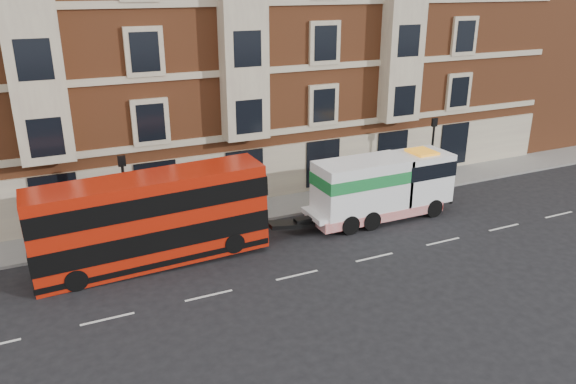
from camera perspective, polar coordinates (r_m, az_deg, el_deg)
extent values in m
plane|color=black|center=(24.71, 0.92, -8.45)|extent=(120.00, 120.00, 0.00)
cube|color=slate|center=(30.92, -5.18, -2.19)|extent=(90.00, 3.00, 0.15)
cube|color=brown|center=(35.96, -9.16, 15.54)|extent=(45.00, 12.00, 18.00)
cube|color=brown|center=(53.38, 27.06, 15.20)|extent=(18.00, 10.00, 18.00)
cylinder|color=black|center=(27.65, -16.11, -1.13)|extent=(0.14, 0.14, 4.00)
cube|color=black|center=(26.97, -16.54, 3.03)|extent=(0.35, 0.15, 0.50)
cylinder|color=black|center=(34.86, 14.36, 3.51)|extent=(0.14, 0.14, 4.00)
cube|color=black|center=(34.33, 14.67, 6.86)|extent=(0.35, 0.15, 0.50)
cube|color=#B71C0A|center=(25.53, -13.71, -2.74)|extent=(10.19, 2.28, 4.01)
cube|color=black|center=(25.76, -13.60, -3.95)|extent=(10.23, 2.34, 0.96)
cube|color=black|center=(25.15, -13.91, -0.55)|extent=(10.23, 2.34, 0.91)
cylinder|color=black|center=(24.97, -20.72, -8.34)|extent=(0.95, 0.29, 0.95)
cylinder|color=black|center=(26.81, -21.15, -6.36)|extent=(0.95, 0.29, 0.95)
cylinder|color=black|center=(25.99, -5.49, -5.16)|extent=(0.95, 0.29, 0.95)
cylinder|color=black|center=(27.76, -6.94, -3.48)|extent=(0.95, 0.29, 0.95)
cube|color=white|center=(30.38, 9.13, -1.19)|extent=(8.19, 2.09, 0.27)
cube|color=white|center=(31.47, 13.25, 1.58)|extent=(2.91, 2.28, 2.64)
cube|color=white|center=(29.38, 7.50, 0.70)|extent=(4.92, 2.28, 2.64)
cube|color=#1C7F38|center=(29.23, 7.54, 1.54)|extent=(4.96, 2.32, 0.64)
cube|color=red|center=(30.40, 8.81, -1.80)|extent=(7.28, 2.34, 0.50)
cylinder|color=black|center=(31.42, 14.56, -1.58)|extent=(1.00, 0.32, 1.00)
cylinder|color=black|center=(32.90, 12.32, -0.37)|extent=(1.00, 0.32, 1.00)
cylinder|color=black|center=(29.16, 8.43, -2.87)|extent=(1.00, 0.36, 1.00)
cylinder|color=black|center=(30.75, 6.34, -1.51)|extent=(1.00, 0.36, 1.00)
cylinder|color=black|center=(28.52, 6.28, -3.32)|extent=(1.00, 0.36, 1.00)
cylinder|color=black|center=(30.15, 4.27, -1.90)|extent=(1.00, 0.36, 1.00)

